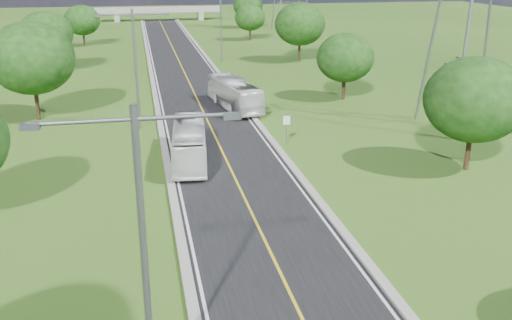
# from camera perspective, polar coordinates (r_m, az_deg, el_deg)

# --- Properties ---
(ground) EXTENTS (260.00, 260.00, 0.00)m
(ground) POSITION_cam_1_polar(r_m,az_deg,el_deg) (65.08, -6.38, 7.03)
(ground) COLOR #2B5116
(ground) RESTS_ON ground
(road) EXTENTS (8.00, 150.00, 0.06)m
(road) POSITION_cam_1_polar(r_m,az_deg,el_deg) (70.93, -6.87, 8.05)
(road) COLOR black
(road) RESTS_ON ground
(curb_left) EXTENTS (0.50, 150.00, 0.22)m
(curb_left) POSITION_cam_1_polar(r_m,az_deg,el_deg) (70.70, -10.33, 7.91)
(curb_left) COLOR gray
(curb_left) RESTS_ON ground
(curb_right) EXTENTS (0.50, 150.00, 0.22)m
(curb_right) POSITION_cam_1_polar(r_m,az_deg,el_deg) (71.39, -3.44, 8.29)
(curb_right) COLOR gray
(curb_right) RESTS_ON ground
(speed_limit_sign) EXTENTS (0.55, 0.09, 2.40)m
(speed_limit_sign) POSITION_cam_1_polar(r_m,az_deg,el_deg) (44.46, 3.07, 3.50)
(speed_limit_sign) COLOR slate
(speed_limit_sign) RESTS_ON ground
(overpass) EXTENTS (30.00, 3.00, 3.20)m
(overpass) POSITION_cam_1_polar(r_m,az_deg,el_deg) (143.93, -9.67, 14.53)
(overpass) COLOR gray
(overpass) RESTS_ON ground
(streetlight_near_left) EXTENTS (5.90, 0.25, 10.00)m
(streetlight_near_left) POSITION_cam_1_polar(r_m,az_deg,el_deg) (17.20, -11.24, -7.81)
(streetlight_near_left) COLOR slate
(streetlight_near_left) RESTS_ON ground
(streetlight_mid_left) EXTENTS (5.90, 0.25, 10.00)m
(streetlight_mid_left) POSITION_cam_1_polar(r_m,az_deg,el_deg) (48.98, -11.98, 9.79)
(streetlight_mid_left) COLOR slate
(streetlight_mid_left) RESTS_ON ground
(streetlight_far_right) EXTENTS (5.90, 0.25, 10.00)m
(streetlight_far_right) POSITION_cam_1_polar(r_m,az_deg,el_deg) (82.58, -3.55, 13.87)
(streetlight_far_right) COLOR slate
(streetlight_far_right) RESTS_ON ground
(tree_lc) EXTENTS (7.56, 7.56, 8.79)m
(tree_lc) POSITION_cam_1_polar(r_m,az_deg,el_deg) (54.76, -21.55, 9.45)
(tree_lc) COLOR black
(tree_lc) RESTS_ON ground
(tree_ld) EXTENTS (6.72, 6.72, 7.82)m
(tree_ld) POSITION_cam_1_polar(r_m,az_deg,el_deg) (78.66, -20.26, 11.76)
(tree_ld) COLOR black
(tree_ld) RESTS_ON ground
(tree_le) EXTENTS (5.88, 5.88, 6.84)m
(tree_le) POSITION_cam_1_polar(r_m,az_deg,el_deg) (102.17, -17.01, 13.22)
(tree_le) COLOR black
(tree_le) RESTS_ON ground
(tree_rb) EXTENTS (6.72, 6.72, 7.82)m
(tree_rb) POSITION_cam_1_polar(r_m,az_deg,el_deg) (40.79, 21.03, 5.65)
(tree_rb) COLOR black
(tree_rb) RESTS_ON ground
(tree_rc) EXTENTS (5.88, 5.88, 6.84)m
(tree_rc) POSITION_cam_1_polar(r_m,az_deg,el_deg) (59.87, 8.91, 10.08)
(tree_rc) COLOR black
(tree_rc) RESTS_ON ground
(tree_rd) EXTENTS (7.14, 7.14, 8.30)m
(tree_rd) POSITION_cam_1_polar(r_m,az_deg,el_deg) (83.00, 4.42, 13.41)
(tree_rd) COLOR black
(tree_rd) RESTS_ON ground
(tree_re) EXTENTS (5.46, 5.46, 6.35)m
(tree_re) POSITION_cam_1_polar(r_m,az_deg,el_deg) (105.78, -0.61, 14.04)
(tree_re) COLOR black
(tree_re) RESTS_ON ground
(tree_rf) EXTENTS (6.30, 6.30, 7.33)m
(tree_rf) POSITION_cam_1_polar(r_m,az_deg,el_deg) (125.96, -0.81, 15.16)
(tree_rf) COLOR black
(tree_rf) RESTS_ON ground
(bus_outbound) EXTENTS (4.09, 10.46, 2.84)m
(bus_outbound) POSITION_cam_1_polar(r_m,az_deg,el_deg) (55.72, -2.18, 6.63)
(bus_outbound) COLOR silver
(bus_outbound) RESTS_ON road
(bus_inbound) EXTENTS (3.18, 9.83, 2.69)m
(bus_inbound) POSITION_cam_1_polar(r_m,az_deg,el_deg) (40.97, -6.70, 1.72)
(bus_inbound) COLOR white
(bus_inbound) RESTS_ON road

